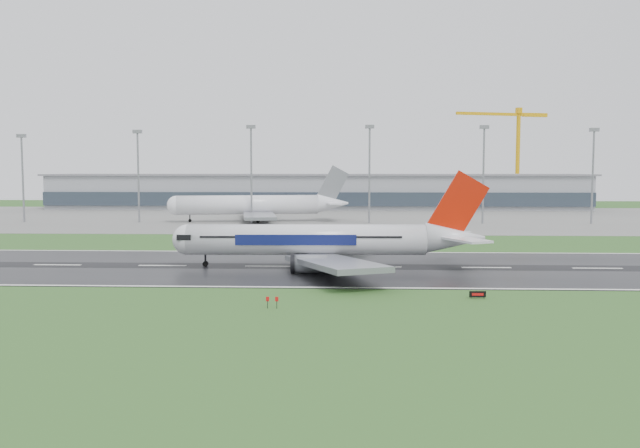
{
  "coord_description": "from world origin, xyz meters",
  "views": [
    {
      "loc": [
        14.71,
        -122.17,
        18.11
      ],
      "look_at": [
        8.96,
        12.0,
        7.0
      ],
      "focal_mm": 37.47,
      "sensor_mm": 36.0,
      "label": 1
    }
  ],
  "objects": [
    {
      "name": "main_airliner",
      "position": [
        11.07,
        -0.06,
        8.58
      ],
      "size": [
        59.26,
        56.62,
        16.96
      ],
      "primitive_type": null,
      "rotation": [
        0.0,
        0.0,
        0.03
      ],
      "color": "silver",
      "rests_on": "runway"
    },
    {
      "name": "runway",
      "position": [
        0.0,
        0.0,
        0.05
      ],
      "size": [
        400.0,
        45.0,
        0.1
      ],
      "primitive_type": "cube",
      "color": "black",
      "rests_on": "ground"
    },
    {
      "name": "floodmast_0",
      "position": [
        -95.81,
        100.0,
        14.32
      ],
      "size": [
        0.64,
        0.64,
        28.65
      ],
      "primitive_type": "cylinder",
      "color": "gray",
      "rests_on": "ground"
    },
    {
      "name": "tower_crane",
      "position": [
        95.04,
        200.0,
        23.34
      ],
      "size": [
        46.09,
        16.72,
        46.68
      ],
      "primitive_type": null,
      "rotation": [
        0.0,
        0.0,
        0.3
      ],
      "color": "#DF9E0A",
      "rests_on": "ground"
    },
    {
      "name": "floodmast_4",
      "position": [
        59.06,
        100.0,
        15.59
      ],
      "size": [
        0.64,
        0.64,
        31.18
      ],
      "primitive_type": "cylinder",
      "color": "gray",
      "rests_on": "ground"
    },
    {
      "name": "floodmast_2",
      "position": [
        -17.8,
        100.0,
        15.73
      ],
      "size": [
        0.64,
        0.64,
        31.45
      ],
      "primitive_type": "cylinder",
      "color": "gray",
      "rests_on": "ground"
    },
    {
      "name": "apron",
      "position": [
        0.0,
        125.0,
        0.04
      ],
      "size": [
        400.0,
        130.0,
        0.08
      ],
      "primitive_type": "cube",
      "color": "slate",
      "rests_on": "ground"
    },
    {
      "name": "ground",
      "position": [
        0.0,
        0.0,
        0.0
      ],
      "size": [
        520.0,
        520.0,
        0.0
      ],
      "primitive_type": "plane",
      "color": "#27521E",
      "rests_on": "ground"
    },
    {
      "name": "floodmast_5",
      "position": [
        94.5,
        100.0,
        15.11
      ],
      "size": [
        0.64,
        0.64,
        30.22
      ],
      "primitive_type": "cylinder",
      "color": "gray",
      "rests_on": "ground"
    },
    {
      "name": "floodmast_3",
      "position": [
        21.61,
        100.0,
        15.7
      ],
      "size": [
        0.64,
        0.64,
        31.41
      ],
      "primitive_type": "cylinder",
      "color": "gray",
      "rests_on": "ground"
    },
    {
      "name": "parked_airliner",
      "position": [
        -17.06,
        104.97,
        9.33
      ],
      "size": [
        72.18,
        68.63,
        18.5
      ],
      "primitive_type": null,
      "rotation": [
        0.0,
        0.0,
        0.17
      ],
      "color": "silver",
      "rests_on": "apron"
    },
    {
      "name": "terminal",
      "position": [
        0.0,
        185.0,
        7.5
      ],
      "size": [
        240.0,
        36.0,
        15.0
      ],
      "primitive_type": "cube",
      "color": "gray",
      "rests_on": "ground"
    },
    {
      "name": "runway_sign",
      "position": [
        32.84,
        -29.01,
        0.52
      ],
      "size": [
        2.31,
        0.59,
        1.04
      ],
      "primitive_type": null,
      "rotation": [
        0.0,
        0.0,
        -0.15
      ],
      "color": "black",
      "rests_on": "ground"
    },
    {
      "name": "floodmast_1",
      "position": [
        -56.06,
        100.0,
        14.98
      ],
      "size": [
        0.64,
        0.64,
        29.97
      ],
      "primitive_type": "cylinder",
      "color": "gray",
      "rests_on": "ground"
    }
  ]
}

